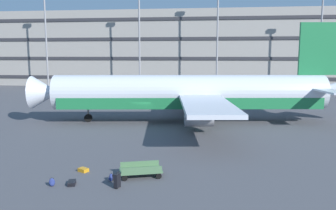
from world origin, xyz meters
The scene contains 13 objects.
ground_plane centered at (0.00, 0.00, 0.00)m, with size 600.00×600.00×0.00m, color #4C4C51.
terminal_structure centered at (0.00, 53.56, 9.07)m, with size 156.23×19.30×18.15m.
airliner centered at (5.62, 1.57, 3.21)m, with size 36.60×29.56×11.11m.
light_mast_left centered at (-28.54, 36.31, 12.67)m, with size 1.80×0.50×21.95m.
light_mast_center_left centered at (-7.65, 36.31, 12.70)m, with size 1.80×0.50×22.02m.
light_mast_center_right centered at (8.76, 36.31, 13.87)m, with size 1.80×0.50×24.29m.
light_mast_right centered at (29.20, 36.31, 11.75)m, with size 1.80×0.50×20.18m.
suitcase_silver centered at (-0.36, -18.87, 0.11)m, with size 0.61×0.82×0.23m.
suitcase_upright centered at (-0.53, -16.55, 0.12)m, with size 0.76×0.69×0.23m.
suitcase_black centered at (2.42, -19.01, 0.44)m, with size 0.34×0.48×0.95m.
backpack_orange centered at (1.76, -18.03, 0.23)m, with size 0.32×0.35×0.53m.
backpack_red centered at (-1.38, -19.27, 0.24)m, with size 0.38×0.32×0.54m.
baggage_cart centered at (3.38, -17.05, 0.43)m, with size 3.35×2.02×0.82m.
Camera 1 is at (7.64, -37.54, 7.51)m, focal length 37.24 mm.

